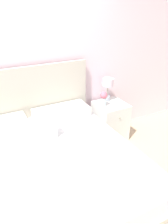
{
  "coord_description": "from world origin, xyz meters",
  "views": [
    {
      "loc": [
        -0.55,
        -2.82,
        2.03
      ],
      "look_at": [
        0.64,
        -0.56,
        0.75
      ],
      "focal_mm": 35.0,
      "sensor_mm": 36.0,
      "label": 1
    }
  ],
  "objects_px": {
    "flower_vase": "(104,98)",
    "alarm_clock": "(119,103)",
    "bed": "(50,170)",
    "nightstand": "(110,121)",
    "table_lamp": "(108,85)"
  },
  "relations": [
    {
      "from": "bed",
      "to": "alarm_clock",
      "type": "xyz_separation_m",
      "value": [
        1.34,
        0.56,
        0.33
      ]
    },
    {
      "from": "nightstand",
      "to": "alarm_clock",
      "type": "height_order",
      "value": "alarm_clock"
    },
    {
      "from": "bed",
      "to": "flower_vase",
      "type": "relative_size",
      "value": 8.67
    },
    {
      "from": "flower_vase",
      "to": "alarm_clock",
      "type": "distance_m",
      "value": 0.26
    },
    {
      "from": "bed",
      "to": "alarm_clock",
      "type": "height_order",
      "value": "bed"
    },
    {
      "from": "bed",
      "to": "nightstand",
      "type": "relative_size",
      "value": 3.29
    },
    {
      "from": "bed",
      "to": "table_lamp",
      "type": "xyz_separation_m",
      "value": [
        1.29,
        0.81,
        0.56
      ]
    },
    {
      "from": "bed",
      "to": "alarm_clock",
      "type": "distance_m",
      "value": 1.49
    },
    {
      "from": "flower_vase",
      "to": "bed",
      "type": "bearing_deg",
      "value": -149.6
    },
    {
      "from": "flower_vase",
      "to": "table_lamp",
      "type": "bearing_deg",
      "value": 42.54
    },
    {
      "from": "flower_vase",
      "to": "alarm_clock",
      "type": "height_order",
      "value": "flower_vase"
    },
    {
      "from": "table_lamp",
      "to": "alarm_clock",
      "type": "xyz_separation_m",
      "value": [
        0.05,
        -0.25,
        -0.22
      ]
    },
    {
      "from": "bed",
      "to": "flower_vase",
      "type": "distance_m",
      "value": 1.37
    },
    {
      "from": "nightstand",
      "to": "alarm_clock",
      "type": "relative_size",
      "value": 7.33
    },
    {
      "from": "nightstand",
      "to": "flower_vase",
      "type": "distance_m",
      "value": 0.47
    }
  ]
}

